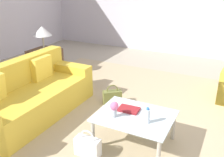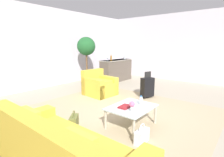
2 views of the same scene
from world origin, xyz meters
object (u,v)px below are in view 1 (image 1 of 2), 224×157
object	(u,v)px
table_lamp	(42,31)
handbag_white	(88,146)
coffee_table_book	(129,109)
flower_vase	(114,108)
coffee_table	(135,119)
handbag_olive	(112,97)
couch	(26,99)
side_table	(45,62)
water_bottle	(147,116)

from	to	relation	value
table_lamp	handbag_white	size ratio (longest dim) A/B	1.46
coffee_table_book	flower_vase	distance (m)	0.27
coffee_table	handbag_olive	distance (m)	1.21
couch	handbag_white	size ratio (longest dim) A/B	6.23
side_table	handbag_olive	size ratio (longest dim) A/B	1.65
coffee_table_book	side_table	size ratio (longest dim) A/B	0.46
coffee_table	handbag_olive	xyz separation A→B (m)	(-0.78, 0.89, -0.25)
coffee_table	handbag_white	xyz separation A→B (m)	(-0.42, -0.48, -0.25)
side_table	handbag_white	size ratio (longest dim) A/B	1.65
coffee_table_book	flower_vase	xyz separation A→B (m)	(-0.10, -0.23, 0.11)
coffee_table_book	table_lamp	size ratio (longest dim) A/B	0.52
couch	side_table	world-z (taller)	couch
handbag_white	flower_vase	bearing A→B (deg)	59.71
couch	coffee_table_book	size ratio (longest dim) A/B	8.21
coffee_table_book	side_table	bearing A→B (deg)	149.24
coffee_table_book	side_table	world-z (taller)	side_table
couch	handbag_olive	bearing A→B (deg)	44.20
water_bottle	table_lamp	distance (m)	3.43
side_table	handbag_olive	bearing A→B (deg)	-16.86
couch	water_bottle	world-z (taller)	couch
coffee_table_book	handbag_olive	world-z (taller)	coffee_table_book
flower_vase	table_lamp	size ratio (longest dim) A/B	0.39
couch	table_lamp	bearing A→B (deg)	122.19
coffee_table	water_bottle	distance (m)	0.27
coffee_table_book	handbag_white	xyz separation A→B (m)	(-0.30, -0.56, -0.31)
water_bottle	side_table	size ratio (longest dim) A/B	0.35
side_table	handbag_olive	world-z (taller)	side_table
coffee_table_book	coffee_table	bearing A→B (deg)	-36.53
side_table	water_bottle	bearing A→B (deg)	-28.07
couch	handbag_olive	world-z (taller)	couch
water_bottle	handbag_white	xyz separation A→B (m)	(-0.62, -0.38, -0.39)
couch	coffee_table_book	world-z (taller)	couch
couch	water_bottle	xyz separation A→B (m)	(1.99, -0.00, 0.22)
water_bottle	table_lamp	size ratio (longest dim) A/B	0.39
coffee_table	water_bottle	bearing A→B (deg)	-26.57
couch	coffee_table	world-z (taller)	couch
couch	water_bottle	bearing A→B (deg)	-0.00
flower_vase	handbag_olive	distance (m)	1.25
water_bottle	handbag_white	world-z (taller)	water_bottle
coffee_table	side_table	xyz separation A→B (m)	(-2.80, 1.50, -0.09)
coffee_table_book	flower_vase	world-z (taller)	flower_vase
flower_vase	handbag_olive	world-z (taller)	flower_vase
flower_vase	handbag_white	world-z (taller)	flower_vase
couch	flower_vase	bearing A→B (deg)	-1.82
couch	table_lamp	xyz separation A→B (m)	(-1.01, 1.60, 0.68)
flower_vase	water_bottle	bearing A→B (deg)	6.79
couch	table_lamp	size ratio (longest dim) A/B	4.26
flower_vase	table_lamp	world-z (taller)	table_lamp
couch	coffee_table	distance (m)	1.80
water_bottle	handbag_white	size ratio (longest dim) A/B	0.57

